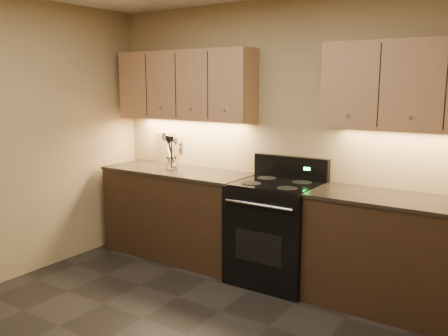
{
  "coord_description": "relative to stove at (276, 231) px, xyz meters",
  "views": [
    {
      "loc": [
        2.01,
        -2.07,
        1.81
      ],
      "look_at": [
        -0.34,
        1.45,
        1.06
      ],
      "focal_mm": 38.0,
      "sensor_mm": 36.0,
      "label": 1
    }
  ],
  "objects": [
    {
      "name": "counter_left",
      "position": [
        -1.18,
        0.02,
        -0.01
      ],
      "size": [
        1.62,
        0.62,
        0.93
      ],
      "color": "black",
      "rests_on": "ground"
    },
    {
      "name": "steel_spatula",
      "position": [
        -1.21,
        0.03,
        0.65
      ],
      "size": [
        0.21,
        0.11,
        0.37
      ],
      "primitive_type": null,
      "rotation": [
        0.07,
        -0.3,
        -0.26
      ],
      "color": "silver",
      "rests_on": "utensil_crock"
    },
    {
      "name": "upper_cab_left",
      "position": [
        -1.18,
        0.17,
        1.32
      ],
      "size": [
        1.6,
        0.3,
        0.7
      ],
      "primitive_type": "cube",
      "color": "#AD7C56",
      "rests_on": "wall_back"
    },
    {
      "name": "outlet_plate",
      "position": [
        -1.38,
        0.31,
        0.64
      ],
      "size": [
        0.08,
        0.01,
        0.12
      ],
      "primitive_type": "cube",
      "color": "#B2B5BA",
      "rests_on": "wall_back"
    },
    {
      "name": "black_turner",
      "position": [
        -1.23,
        -0.01,
        0.64
      ],
      "size": [
        0.11,
        0.12,
        0.35
      ],
      "primitive_type": null,
      "rotation": [
        -0.04,
        0.0,
        0.38
      ],
      "color": "black",
      "rests_on": "utensil_crock"
    },
    {
      "name": "wooden_spoon",
      "position": [
        -1.28,
        -0.0,
        0.63
      ],
      "size": [
        0.14,
        0.14,
        0.34
      ],
      "primitive_type": null,
      "rotation": [
        -0.12,
        0.28,
        0.33
      ],
      "color": "tan",
      "rests_on": "utensil_crock"
    },
    {
      "name": "black_spoon",
      "position": [
        -1.25,
        0.04,
        0.64
      ],
      "size": [
        0.08,
        0.17,
        0.36
      ],
      "primitive_type": null,
      "rotation": [
        0.31,
        0.06,
        -0.02
      ],
      "color": "black",
      "rests_on": "utensil_crock"
    },
    {
      "name": "utensil_crock",
      "position": [
        -1.25,
        0.02,
        0.51
      ],
      "size": [
        0.13,
        0.13,
        0.13
      ],
      "color": "white",
      "rests_on": "counter_left"
    },
    {
      "name": "wall_back",
      "position": [
        -0.08,
        0.32,
        0.82
      ],
      "size": [
        4.0,
        0.04,
        2.6
      ],
      "primitive_type": "cube",
      "color": "tan",
      "rests_on": "ground"
    },
    {
      "name": "stove",
      "position": [
        0.0,
        0.0,
        0.0
      ],
      "size": [
        0.76,
        0.68,
        1.14
      ],
      "color": "black",
      "rests_on": "ground"
    },
    {
      "name": "cutting_board",
      "position": [
        -1.53,
        0.28,
        0.63
      ],
      "size": [
        0.29,
        0.13,
        0.36
      ],
      "primitive_type": "cube",
      "rotation": [
        0.17,
        0.0,
        0.18
      ],
      "color": "tan",
      "rests_on": "counter_left"
    },
    {
      "name": "counter_right",
      "position": [
        1.1,
        0.02,
        -0.01
      ],
      "size": [
        1.46,
        0.62,
        0.93
      ],
      "color": "black",
      "rests_on": "ground"
    },
    {
      "name": "upper_cab_right",
      "position": [
        1.1,
        0.17,
        1.32
      ],
      "size": [
        1.44,
        0.3,
        0.7
      ],
      "primitive_type": "cube",
      "color": "#AD7C56",
      "rests_on": "wall_back"
    },
    {
      "name": "steel_skimmer",
      "position": [
        -1.21,
        -0.0,
        0.65
      ],
      "size": [
        0.24,
        0.13,
        0.38
      ],
      "primitive_type": null,
      "rotation": [
        -0.04,
        -0.43,
        -0.11
      ],
      "color": "silver",
      "rests_on": "utensil_crock"
    }
  ]
}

